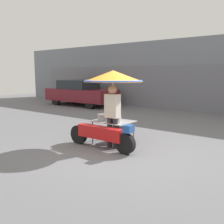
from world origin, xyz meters
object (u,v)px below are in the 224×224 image
at_px(vendor_person, 112,113).
at_px(vendor_motorcycle_cart, 111,89).
at_px(potted_plant, 55,94).
at_px(parked_car, 80,93).

bearing_deg(vendor_person, vendor_motorcycle_cart, 132.59).
height_order(vendor_motorcycle_cart, potted_plant, vendor_motorcycle_cart).
bearing_deg(potted_plant, parked_car, -12.61).
bearing_deg(vendor_motorcycle_cart, potted_plant, 147.11).
bearing_deg(vendor_person, potted_plant, 146.74).
relative_size(vendor_motorcycle_cart, vendor_person, 1.27).
relative_size(vendor_person, parked_car, 0.35).
bearing_deg(parked_car, potted_plant, 167.39).
bearing_deg(vendor_person, parked_car, 139.48).
height_order(vendor_person, parked_car, vendor_person).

